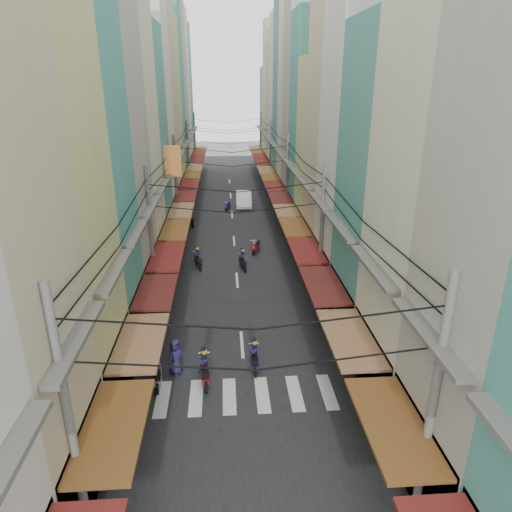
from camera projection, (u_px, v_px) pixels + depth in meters
name	position (u px, v px, depth m)	size (l,w,h in m)	color
ground	(240.00, 325.00, 24.91)	(160.00, 160.00, 0.00)	#60605B
road	(232.00, 220.00, 43.52)	(10.00, 80.00, 0.02)	black
sidewalk_left	(164.00, 222.00, 43.09)	(3.00, 80.00, 0.06)	slate
sidewalk_right	(300.00, 219.00, 43.94)	(3.00, 80.00, 0.06)	slate
crosswalk	(246.00, 395.00, 19.31)	(7.55, 2.40, 0.01)	silver
building_row_left	(132.00, 117.00, 36.29)	(7.80, 67.67, 23.70)	silver
building_row_right	(328.00, 121.00, 37.35)	(7.80, 68.98, 22.59)	teal
utility_poles	(232.00, 159.00, 36.51)	(10.20, 66.13, 8.20)	slate
white_car	(244.00, 206.00, 48.61)	(5.40, 2.12, 1.91)	silver
bicycle	(348.00, 340.00, 23.49)	(0.63, 1.67, 1.15)	black
moving_scooters	(217.00, 287.00, 28.35)	(5.87, 30.48, 1.79)	black
parked_scooters	(329.00, 366.00, 20.48)	(13.35, 12.94, 1.01)	black
pedestrians	(170.00, 293.00, 26.27)	(12.57, 18.99, 2.23)	black
market_umbrella	(379.00, 297.00, 22.93)	(2.47, 2.47, 2.61)	#B2B2B7
traffic_sign	(334.00, 302.00, 23.30)	(0.10, 0.58, 2.64)	slate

